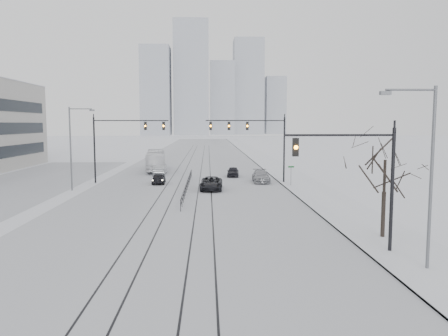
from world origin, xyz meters
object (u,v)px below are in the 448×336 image
sedan_sb_inner (159,178)px  sedan_nb_front (211,184)px  sedan_nb_far (233,172)px  box_truck (156,161)px  bare_tree (385,168)px  sedan_nb_right (261,176)px  sedan_sb_outer (160,169)px  traffic_mast_near (364,172)px

sedan_sb_inner → sedan_nb_front: size_ratio=0.75×
sedan_nb_front → sedan_nb_far: sedan_nb_front is taller
sedan_nb_far → box_truck: bearing=151.0°
bare_tree → sedan_nb_right: 27.54m
sedan_nb_right → box_truck: 19.83m
sedan_nb_far → box_truck: box_truck is taller
sedan_nb_right → sedan_sb_outer: bearing=148.2°
bare_tree → sedan_sb_inner: (-16.88, 26.02, -3.83)m
sedan_nb_front → sedan_nb_far: 12.39m
box_truck → sedan_nb_far: bearing=140.5°
sedan_sb_inner → bare_tree: bearing=120.4°
sedan_sb_inner → sedan_nb_far: size_ratio=1.00×
sedan_sb_inner → box_truck: box_truck is taller
bare_tree → sedan_nb_far: bearing=102.9°
bare_tree → box_truck: bearing=115.1°
bare_tree → box_truck: 44.71m
bare_tree → traffic_mast_near: bearing=-128.8°
bare_tree → sedan_nb_front: size_ratio=1.19×
sedan_sb_inner → sedan_nb_right: sedan_nb_right is taller
traffic_mast_near → sedan_nb_right: 30.24m
sedan_sb_outer → bare_tree: bearing=117.0°
traffic_mast_near → sedan_nb_right: traffic_mast_near is taller
traffic_mast_near → sedan_nb_front: traffic_mast_near is taller
sedan_sb_outer → sedan_nb_far: bearing=163.6°
sedan_sb_outer → sedan_nb_far: sedan_sb_outer is taller
sedan_sb_inner → sedan_nb_front: sedan_nb_front is taller
sedan_nb_right → sedan_nb_far: 6.67m
sedan_sb_outer → sedan_nb_right: 16.15m
box_truck → traffic_mast_near: bearing=105.0°
bare_tree → box_truck: (-18.91, 40.41, -2.89)m
sedan_nb_front → sedan_nb_right: (6.20, 6.10, 0.02)m
bare_tree → sedan_sb_outer: 40.31m
bare_tree → sedan_sb_outer: size_ratio=1.34×
sedan_sb_outer → sedan_nb_far: (10.24, -3.17, -0.10)m
traffic_mast_near → sedan_sb_inner: (-14.47, 29.03, -3.91)m
traffic_mast_near → sedan_nb_right: size_ratio=1.40×
sedan_sb_inner → sedan_sb_outer: 10.01m
sedan_sb_outer → sedan_nb_right: size_ratio=0.91×
bare_tree → sedan_sb_inner: bearing=123.0°
sedan_nb_right → box_truck: box_truck is taller
traffic_mast_near → sedan_nb_far: 36.40m
sedan_nb_right → box_truck: size_ratio=0.44×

